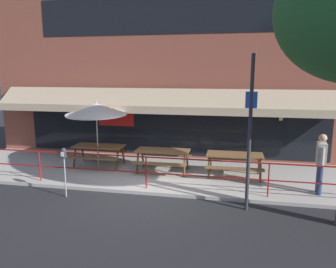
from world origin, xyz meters
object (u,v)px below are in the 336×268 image
picnic_table_centre (163,155)px  parking_meter_near (64,158)px  picnic_table_right (235,159)px  picnic_table_left (99,150)px  pedestrian_walking (321,161)px  street_sign_pole (250,133)px  patio_umbrella_left (96,109)px

picnic_table_centre → parking_meter_near: (-2.25, -2.54, 0.44)m
picnic_table_right → picnic_table_centre: bearing=178.4°
picnic_table_left → picnic_table_right: size_ratio=1.00×
picnic_table_right → parking_meter_near: bearing=-152.0°
pedestrian_walking → street_sign_pole: street_sign_pole is taller
street_sign_pole → picnic_table_left: bearing=152.7°
pedestrian_walking → picnic_table_centre: bearing=166.6°
pedestrian_walking → parking_meter_near: bearing=-168.6°
pedestrian_walking → street_sign_pole: (-2.02, -1.30, 0.96)m
picnic_table_centre → parking_meter_near: 3.42m
patio_umbrella_left → parking_meter_near: (0.16, -2.66, -1.03)m
picnic_table_right → pedestrian_walking: size_ratio=1.05×
parking_meter_near → street_sign_pole: bearing=1.3°
picnic_table_left → parking_meter_near: bearing=-86.7°
street_sign_pole → picnic_table_centre: bearing=138.3°
picnic_table_right → patio_umbrella_left: bearing=177.7°
picnic_table_left → picnic_table_centre: bearing=-5.2°
street_sign_pole → picnic_table_right: bearing=97.7°
pedestrian_walking → street_sign_pole: 2.58m
picnic_table_centre → street_sign_pole: size_ratio=0.46×
picnic_table_left → street_sign_pole: bearing=-27.3°
picnic_table_centre → pedestrian_walking: (4.74, -1.13, 0.35)m
patio_umbrella_left → picnic_table_right: bearing=-2.3°
picnic_table_centre → picnic_table_right: (2.41, -0.07, 0.00)m
picnic_table_centre → patio_umbrella_left: bearing=177.1°
patio_umbrella_left → street_sign_pole: size_ratio=0.61×
patio_umbrella_left → pedestrian_walking: (7.15, -1.26, -1.12)m
pedestrian_walking → picnic_table_right: bearing=155.5°
street_sign_pole → pedestrian_walking: bearing=32.7°
picnic_table_centre → pedestrian_walking: pedestrian_walking is taller
picnic_table_right → patio_umbrella_left: 5.04m
patio_umbrella_left → parking_meter_near: 2.86m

